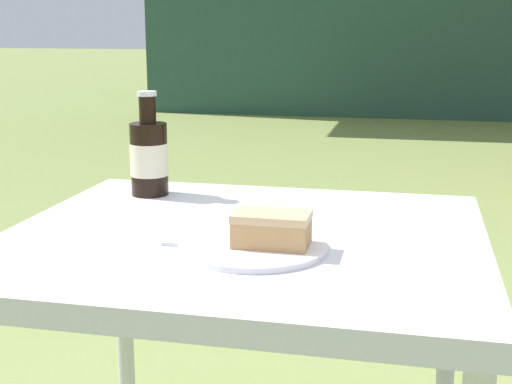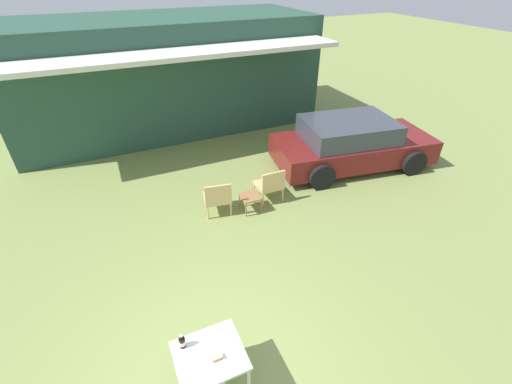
% 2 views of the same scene
% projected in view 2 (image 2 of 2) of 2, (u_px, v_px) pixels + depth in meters
% --- Properties ---
extents(cabin_building, '(9.06, 4.86, 3.30)m').
position_uv_depth(cabin_building, '(167.00, 73.00, 10.94)').
color(cabin_building, '#284C3D').
rests_on(cabin_building, ground_plane).
extents(parked_car, '(4.36, 2.47, 1.29)m').
position_uv_depth(parked_car, '(351.00, 143.00, 9.05)').
color(parked_car, maroon).
rests_on(parked_car, ground_plane).
extents(wicker_chair_cushioned, '(0.65, 0.64, 0.81)m').
position_uv_depth(wicker_chair_cushioned, '(217.00, 196.00, 7.36)').
color(wicker_chair_cushioned, tan).
rests_on(wicker_chair_cushioned, ground_plane).
extents(wicker_chair_plain, '(0.56, 0.55, 0.81)m').
position_uv_depth(wicker_chair_plain, '(270.00, 184.00, 7.76)').
color(wicker_chair_plain, tan).
rests_on(wicker_chair_plain, ground_plane).
extents(garden_side_table, '(0.41, 0.43, 0.37)m').
position_uv_depth(garden_side_table, '(250.00, 198.00, 7.51)').
color(garden_side_table, '#996B42').
rests_on(garden_side_table, ground_plane).
extents(patio_table, '(0.83, 0.73, 0.71)m').
position_uv_depth(patio_table, '(210.00, 358.00, 4.15)').
color(patio_table, silver).
rests_on(patio_table, ground_plane).
extents(cake_on_plate, '(0.24, 0.24, 0.06)m').
position_uv_depth(cake_on_plate, '(216.00, 359.00, 4.04)').
color(cake_on_plate, white).
rests_on(cake_on_plate, patio_table).
extents(cola_bottle_near, '(0.08, 0.08, 0.22)m').
position_uv_depth(cola_bottle_near, '(182.00, 342.00, 4.15)').
color(cola_bottle_near, black).
rests_on(cola_bottle_near, patio_table).
extents(fork, '(0.17, 0.02, 0.01)m').
position_uv_depth(fork, '(210.00, 362.00, 4.02)').
color(fork, silver).
rests_on(fork, patio_table).
extents(loose_bottle_cap, '(0.03, 0.03, 0.01)m').
position_uv_depth(loose_bottle_cap, '(207.00, 350.00, 4.15)').
color(loose_bottle_cap, silver).
rests_on(loose_bottle_cap, patio_table).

